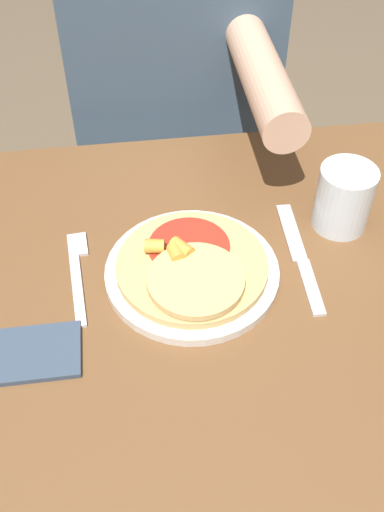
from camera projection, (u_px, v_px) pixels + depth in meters
ground_plane at (211, 504)px, 1.36m from camera, size 8.00×8.00×0.00m
dining_table at (220, 342)px, 0.90m from camera, size 1.28×0.74×0.74m
plate at (192, 272)px, 0.84m from camera, size 0.24×0.24×0.01m
pizza at (192, 267)px, 0.82m from camera, size 0.21×0.21×0.04m
fork at (78, 271)px, 0.85m from camera, size 0.03×0.18×0.00m
knife at (300, 258)px, 0.86m from camera, size 0.03×0.22×0.00m
drinking_glass at (344, 198)px, 0.88m from camera, size 0.08×0.08×0.10m
napkin at (33, 353)px, 0.75m from camera, size 0.12×0.08×0.01m
person_diner at (174, 97)px, 1.23m from camera, size 0.40×0.52×1.22m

